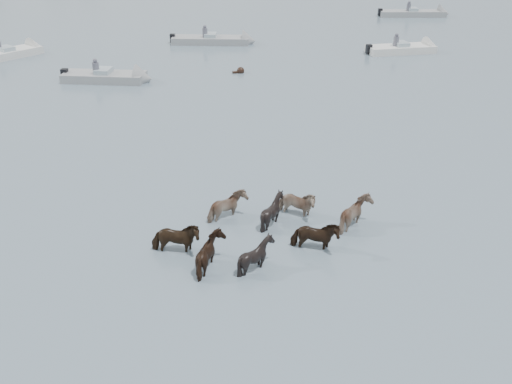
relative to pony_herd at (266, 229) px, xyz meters
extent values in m
plane|color=slate|center=(-2.23, -1.20, -0.34)|extent=(400.00, 400.00, 0.00)
imported|color=black|center=(-2.71, 0.03, 0.02)|extent=(1.60, 1.07, 1.24)
imported|color=gray|center=(-0.78, 1.55, -0.02)|extent=(1.50, 1.52, 1.16)
imported|color=black|center=(0.49, 0.88, 0.01)|extent=(1.15, 1.04, 1.22)
imported|color=gray|center=(1.38, 1.15, -0.01)|extent=(1.48, 1.38, 1.18)
imported|color=black|center=(-1.88, -1.05, 0.01)|extent=(1.08, 1.25, 1.22)
imported|color=black|center=(-0.69, -1.38, -0.01)|extent=(1.29, 1.21, 1.18)
imported|color=black|center=(1.20, -0.93, 0.00)|extent=(1.57, 1.16, 1.21)
imported|color=gray|center=(2.93, -0.09, 0.01)|extent=(1.47, 1.55, 1.23)
sphere|color=black|center=(4.05, 18.41, -0.22)|extent=(0.44, 0.44, 0.44)
cube|color=black|center=(3.80, 18.41, -0.32)|extent=(0.50, 0.22, 0.18)
cube|color=silver|center=(-9.66, 26.16, -0.14)|extent=(4.56, 3.80, 0.55)
cone|color=silver|center=(-7.83, 27.39, -0.14)|extent=(1.64, 1.83, 1.60)
cube|color=#99ADB7|center=(-9.66, 26.16, 0.21)|extent=(1.29, 1.38, 0.35)
cube|color=gray|center=(-3.82, 18.81, -0.14)|extent=(4.86, 3.16, 0.55)
cone|color=gray|center=(-1.68, 17.98, -0.14)|extent=(1.42, 1.82, 1.60)
cube|color=#99ADB7|center=(-3.82, 18.81, 0.21)|extent=(1.15, 1.33, 0.35)
cube|color=black|center=(-5.96, 19.65, 0.01)|extent=(0.45, 0.45, 0.60)
cylinder|color=#595966|center=(-4.22, 18.81, 0.41)|extent=(0.36, 0.36, 0.70)
sphere|color=#595966|center=(-4.22, 18.81, 0.86)|extent=(0.24, 0.24, 0.24)
cube|color=gray|center=(3.98, 26.58, -0.14)|extent=(5.71, 3.24, 0.55)
cone|color=gray|center=(6.58, 25.72, -0.14)|extent=(1.36, 1.80, 1.60)
cube|color=#99ADB7|center=(3.98, 26.58, 0.21)|extent=(1.11, 1.31, 0.35)
cube|color=black|center=(1.38, 27.44, 0.01)|extent=(0.44, 0.44, 0.60)
cylinder|color=#595966|center=(3.58, 26.58, 0.41)|extent=(0.36, 0.36, 0.70)
sphere|color=#595966|center=(3.58, 26.58, 0.86)|extent=(0.24, 0.24, 0.24)
cube|color=silver|center=(15.66, 20.31, -0.14)|extent=(4.65, 1.94, 0.55)
cone|color=silver|center=(17.92, 20.14, -0.14)|extent=(1.02, 1.66, 1.60)
cube|color=#99ADB7|center=(15.66, 20.31, 0.21)|extent=(0.88, 1.18, 0.35)
cube|color=black|center=(13.39, 20.49, 0.01)|extent=(0.38, 0.38, 0.60)
cylinder|color=#595966|center=(15.26, 20.31, 0.41)|extent=(0.36, 0.36, 0.70)
sphere|color=#595966|center=(15.26, 20.31, 0.86)|extent=(0.24, 0.24, 0.24)
cube|color=gray|center=(23.39, 32.35, -0.14)|extent=(5.90, 3.08, 0.55)
cone|color=gray|center=(26.12, 31.58, -0.14)|extent=(1.30, 1.78, 1.60)
cube|color=#99ADB7|center=(23.39, 32.35, 0.21)|extent=(1.07, 1.29, 0.35)
cube|color=black|center=(20.65, 33.12, 0.01)|extent=(0.43, 0.43, 0.60)
cylinder|color=#595966|center=(22.99, 32.35, 0.41)|extent=(0.36, 0.36, 0.70)
sphere|color=#595966|center=(22.99, 32.35, 0.86)|extent=(0.24, 0.24, 0.24)
camera|label=1|loc=(-4.38, -14.16, 8.81)|focal=40.26mm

